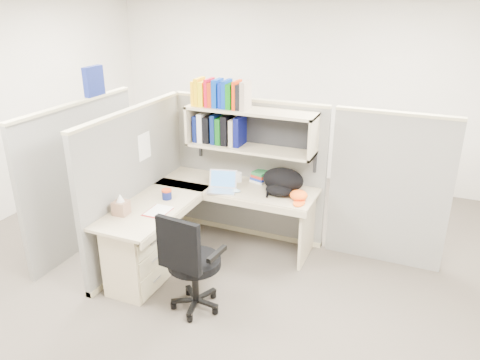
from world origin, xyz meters
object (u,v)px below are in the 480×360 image
at_px(snack_canister, 167,194).
at_px(backpack, 281,182).
at_px(desk, 165,238).
at_px(task_chair, 192,277).
at_px(laptop, 221,182).

bearing_deg(snack_canister, backpack, 29.96).
bearing_deg(desk, task_chair, -36.90).
xyz_separation_m(laptop, snack_canister, (-0.43, -0.39, -0.05)).
xyz_separation_m(laptop, backpack, (0.59, 0.20, 0.02)).
relative_size(desk, snack_canister, 16.76).
xyz_separation_m(laptop, task_chair, (0.20, -1.04, -0.48)).
height_order(backpack, snack_canister, backpack).
height_order(laptop, snack_canister, laptop).
height_order(desk, laptop, laptop).
bearing_deg(task_chair, laptop, 100.65).
bearing_deg(laptop, desk, -130.03).
bearing_deg(desk, snack_canister, 113.26).
distance_m(desk, laptop, 0.83).
distance_m(backpack, task_chair, 1.40).
relative_size(desk, backpack, 3.98).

